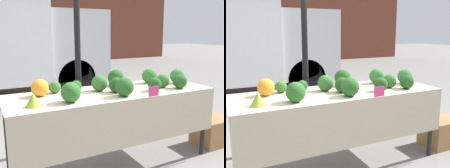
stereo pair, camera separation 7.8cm
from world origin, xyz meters
TOP-DOWN VIEW (x-y plane):
  - ground_plane at (0.00, 0.00)m, footprint 40.00×40.00m
  - tent_pole at (-0.14, 0.60)m, footprint 0.07×0.07m
  - market_table at (0.00, -0.06)m, footprint 2.14×0.73m
  - orange_cauliflower at (-0.70, 0.15)m, footprint 0.17×0.17m
  - romanesco_head at (-0.82, -0.18)m, footprint 0.14×0.14m
  - broccoli_head_0 at (0.02, -0.22)m, footprint 0.18×0.18m
  - broccoli_head_1 at (0.18, 0.24)m, footprint 0.18×0.18m
  - broccoli_head_2 at (-0.51, -0.19)m, footprint 0.18×0.18m
  - broccoli_head_3 at (0.03, -0.04)m, footprint 0.15×0.15m
  - broccoli_head_4 at (0.59, -0.08)m, footprint 0.15×0.15m
  - broccoli_head_5 at (0.60, 0.19)m, footprint 0.17×0.17m
  - broccoli_head_6 at (-0.10, 0.09)m, footprint 0.17×0.17m
  - broccoli_head_7 at (0.72, -0.20)m, footprint 0.15×0.15m
  - broccoli_head_8 at (0.89, 0.03)m, footprint 0.17×0.17m
  - broccoli_head_9 at (-0.32, 0.19)m, footprint 0.11×0.11m
  - broccoli_head_10 at (0.41, -0.18)m, footprint 0.14×0.14m
  - broccoli_head_11 at (-0.54, 0.21)m, footprint 0.12×0.12m
  - price_sign at (0.26, -0.35)m, footprint 0.12×0.01m
  - produce_crate at (1.35, -0.15)m, footprint 0.43×0.35m

SIDE VIEW (x-z plane):
  - ground_plane at x=0.00m, z-range 0.00..0.00m
  - produce_crate at x=1.35m, z-range 0.00..0.33m
  - market_table at x=0.00m, z-range 0.29..1.08m
  - price_sign at x=0.26m, z-range 0.79..0.88m
  - romanesco_head at x=-0.82m, z-range 0.79..0.90m
  - broccoli_head_9 at x=-0.32m, z-range 0.79..0.90m
  - broccoli_head_11 at x=-0.54m, z-range 0.79..0.91m
  - broccoli_head_10 at x=0.41m, z-range 0.79..0.93m
  - broccoli_head_4 at x=0.59m, z-range 0.79..0.94m
  - broccoli_head_7 at x=0.72m, z-range 0.79..0.94m
  - broccoli_head_3 at x=0.03m, z-range 0.79..0.94m
  - orange_cauliflower at x=-0.70m, z-range 0.79..0.95m
  - broccoli_head_6 at x=-0.10m, z-range 0.79..0.95m
  - broccoli_head_8 at x=0.89m, z-range 0.79..0.96m
  - broccoli_head_5 at x=0.60m, z-range 0.79..0.96m
  - broccoli_head_2 at x=-0.51m, z-range 0.79..0.96m
  - broccoli_head_0 at x=0.02m, z-range 0.79..0.97m
  - broccoli_head_1 at x=0.18m, z-range 0.79..0.97m
  - tent_pole at x=-0.14m, z-range 0.00..2.47m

